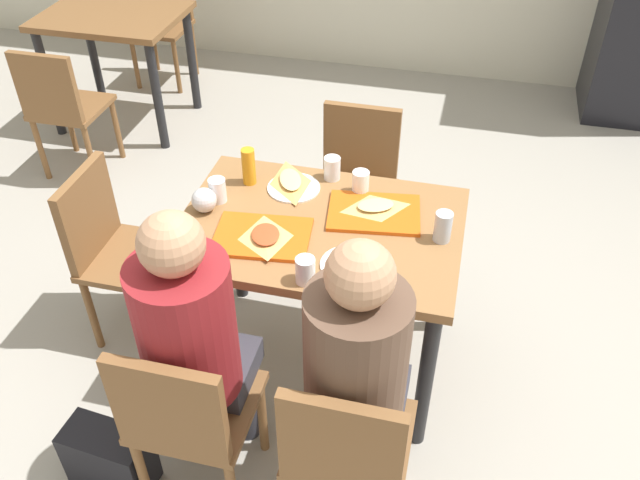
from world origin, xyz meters
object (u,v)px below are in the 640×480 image
(condiment_bottle, at_px, (249,166))
(chair_far_side, at_px, (356,178))
(chair_left_end, at_px, (115,244))
(person_in_brown_jacket, at_px, (357,366))
(background_chair_near, at_px, (62,104))
(plastic_cup_c, at_px, (218,190))
(pizza_slice_a, at_px, (266,236))
(foil_bundle, at_px, (204,200))
(soda_can, at_px, (443,227))
(person_in_red, at_px, (193,335))
(pizza_slice_d, at_px, (354,258))
(pizza_slice_c, at_px, (290,181))
(tray_red_far, at_px, (374,213))
(chair_near_right, at_px, (346,449))
(paper_plate_near_edge, at_px, (350,265))
(main_table, at_px, (320,247))
(chair_near_left, at_px, (186,415))
(plastic_cup_a, at_px, (332,168))
(background_chair_far, at_px, (164,16))
(plastic_cup_d, at_px, (361,182))
(handbag, at_px, (110,457))
(plastic_cup_b, at_px, (305,270))
(pizza_slice_b, at_px, (376,206))
(paper_plate_center, at_px, (294,188))
(tray_red_near, at_px, (262,237))

(condiment_bottle, bearing_deg, chair_far_side, 57.37)
(chair_left_end, xyz_separation_m, person_in_brown_jacket, (1.21, -0.63, 0.25))
(background_chair_near, bearing_deg, condiment_bottle, -31.31)
(plastic_cup_c, relative_size, condiment_bottle, 0.62)
(pizza_slice_a, height_order, foil_bundle, foil_bundle)
(soda_can, bearing_deg, plastic_cup_c, 177.57)
(person_in_red, height_order, pizza_slice_d, person_in_red)
(pizza_slice_c, xyz_separation_m, soda_can, (0.65, -0.22, 0.04))
(chair_left_end, distance_m, tray_red_far, 1.17)
(person_in_red, bearing_deg, soda_can, 41.14)
(chair_near_right, distance_m, person_in_red, 0.62)
(paper_plate_near_edge, bearing_deg, main_table, 127.95)
(chair_near_left, height_order, chair_near_right, same)
(chair_near_left, height_order, plastic_cup_a, plastic_cup_a)
(chair_far_side, relative_size, pizza_slice_a, 3.60)
(pizza_slice_a, relative_size, pizza_slice_c, 0.87)
(plastic_cup_c, height_order, background_chair_far, plastic_cup_c)
(person_in_brown_jacket, xyz_separation_m, plastic_cup_d, (-0.16, 0.88, 0.09))
(pizza_slice_a, bearing_deg, chair_near_right, -54.21)
(plastic_cup_a, bearing_deg, background_chair_far, 128.91)
(chair_far_side, xyz_separation_m, pizza_slice_c, (-0.19, -0.53, 0.30))
(main_table, bearing_deg, handbag, -128.54)
(chair_near_right, bearing_deg, foil_bundle, 134.68)
(chair_left_end, relative_size, plastic_cup_a, 8.46)
(tray_red_far, relative_size, plastic_cup_d, 3.60)
(plastic_cup_c, distance_m, background_chair_far, 2.92)
(person_in_brown_jacket, distance_m, plastic_cup_b, 0.40)
(pizza_slice_c, bearing_deg, background_chair_far, 125.37)
(plastic_cup_b, relative_size, foil_bundle, 1.00)
(chair_left_end, xyz_separation_m, plastic_cup_d, (1.04, 0.25, 0.33))
(chair_left_end, relative_size, foil_bundle, 8.46)
(plastic_cup_c, distance_m, foil_bundle, 0.08)
(chair_far_side, bearing_deg, plastic_cup_b, -88.56)
(chair_near_right, bearing_deg, pizza_slice_b, 95.11)
(paper_plate_near_edge, distance_m, plastic_cup_a, 0.57)
(pizza_slice_a, bearing_deg, soda_can, 14.48)
(paper_plate_center, height_order, plastic_cup_b, plastic_cup_b)
(paper_plate_center, xyz_separation_m, plastic_cup_c, (-0.27, -0.15, 0.05))
(plastic_cup_a, xyz_separation_m, background_chair_far, (-1.83, 2.26, -0.33))
(plastic_cup_c, distance_m, plastic_cup_d, 0.58)
(tray_red_near, bearing_deg, chair_near_right, -53.66)
(pizza_slice_a, xyz_separation_m, pizza_slice_c, (-0.01, 0.39, -0.01))
(main_table, bearing_deg, person_in_red, -113.60)
(person_in_brown_jacket, bearing_deg, paper_plate_center, 117.62)
(chair_near_left, relative_size, plastic_cup_c, 8.46)
(main_table, xyz_separation_m, pizza_slice_c, (-0.19, 0.24, 0.13))
(pizza_slice_b, distance_m, plastic_cup_a, 0.29)
(pizza_slice_c, height_order, condiment_bottle, condiment_bottle)
(chair_near_right, relative_size, soda_can, 6.93)
(pizza_slice_b, bearing_deg, pizza_slice_c, 164.54)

